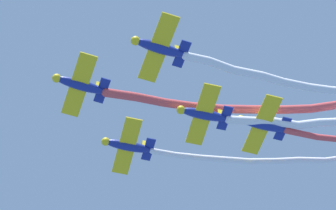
{
  "coord_description": "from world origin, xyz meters",
  "views": [
    {
      "loc": [
        37.39,
        3.71,
        4.32
      ],
      "look_at": [
        -2.51,
        -1.64,
        62.48
      ],
      "focal_mm": 74.03,
      "sensor_mm": 36.0,
      "label": 1
    }
  ],
  "objects_px": {
    "airplane_lead": "(80,85)",
    "airplane_right_wing": "(127,146)",
    "airplane_left_wing": "(159,48)",
    "airplane_slot": "(203,114)",
    "airplane_trail": "(262,124)"
  },
  "relations": [
    {
      "from": "airplane_slot",
      "to": "airplane_trail",
      "type": "xyz_separation_m",
      "value": [
        -2.55,
        5.96,
        0.6
      ]
    },
    {
      "from": "airplane_right_wing",
      "to": "airplane_left_wing",
      "type": "bearing_deg",
      "value": 91.72
    },
    {
      "from": "airplane_right_wing",
      "to": "airplane_trail",
      "type": "height_order",
      "value": "airplane_trail"
    },
    {
      "from": "airplane_left_wing",
      "to": "airplane_slot",
      "type": "xyz_separation_m",
      "value": [
        -8.53,
        3.39,
        0.2
      ]
    },
    {
      "from": "airplane_lead",
      "to": "airplane_right_wing",
      "type": "distance_m",
      "value": 9.18
    },
    {
      "from": "airplane_slot",
      "to": "airplane_trail",
      "type": "distance_m",
      "value": 6.51
    },
    {
      "from": "airplane_lead",
      "to": "airplane_slot",
      "type": "xyz_separation_m",
      "value": [
        -5.13,
        11.91,
        -0.2
      ]
    },
    {
      "from": "airplane_lead",
      "to": "airplane_right_wing",
      "type": "xyz_separation_m",
      "value": [
        -8.53,
        3.39,
        0.3
      ]
    },
    {
      "from": "airplane_left_wing",
      "to": "airplane_trail",
      "type": "distance_m",
      "value": 14.52
    },
    {
      "from": "airplane_left_wing",
      "to": "airplane_slot",
      "type": "height_order",
      "value": "airplane_slot"
    },
    {
      "from": "airplane_lead",
      "to": "airplane_left_wing",
      "type": "bearing_deg",
      "value": 131.42
    },
    {
      "from": "airplane_lead",
      "to": "airplane_trail",
      "type": "xyz_separation_m",
      "value": [
        -7.68,
        17.87,
        0.4
      ]
    },
    {
      "from": "airplane_left_wing",
      "to": "airplane_slot",
      "type": "distance_m",
      "value": 9.18
    },
    {
      "from": "airplane_trail",
      "to": "airplane_slot",
      "type": "bearing_deg",
      "value": -0.42
    },
    {
      "from": "airplane_lead",
      "to": "airplane_left_wing",
      "type": "relative_size",
      "value": 1.0
    }
  ]
}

